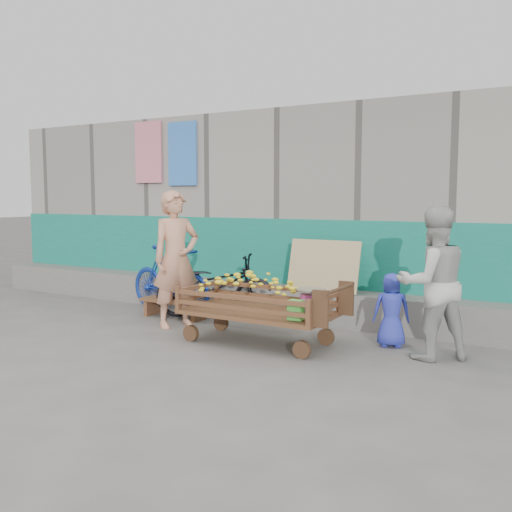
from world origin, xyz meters
The scene contains 9 objects.
ground centered at (0.00, 0.00, 0.00)m, with size 80.00×80.00×0.00m, color #575450.
building_wall centered at (0.00, 4.05, 1.47)m, with size 12.00×3.50×3.00m.
banana_cart centered at (0.00, 0.93, 0.56)m, with size 1.93×0.88×0.82m.
bench centered at (-1.71, 1.56, 0.19)m, with size 1.05×0.31×0.26m.
vendor_man centered at (-1.33, 1.14, 0.90)m, with size 0.66×0.43×1.80m, color tan.
woman centered at (1.94, 1.32, 0.81)m, with size 0.79×0.61×1.62m, color #B7B8B1.
child centered at (1.43, 1.58, 0.43)m, with size 0.42×0.27×0.86m, color #2D38B7.
bicycle_dark centered at (-1.20, 1.85, 0.46)m, with size 0.61×1.74×0.92m, color black.
bicycle_blue centered at (-2.02, 1.85, 0.50)m, with size 0.47×1.65×0.99m, color #143299.
Camera 1 is at (3.34, -4.76, 1.71)m, focal length 40.00 mm.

